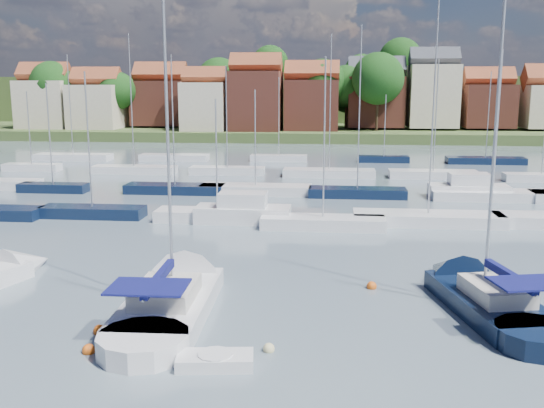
# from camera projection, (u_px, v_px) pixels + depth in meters

# --- Properties ---
(ground) EXTENTS (260.00, 260.00, 0.00)m
(ground) POSITION_uv_depth(u_px,v_px,m) (321.00, 182.00, 63.95)
(ground) COLOR #4F5E6B
(ground) RESTS_ON ground
(sailboat_centre) EXTENTS (3.94, 13.43, 18.02)m
(sailboat_centre) POSITION_uv_depth(u_px,v_px,m) (179.00, 292.00, 28.70)
(sailboat_centre) COLOR silver
(sailboat_centre) RESTS_ON ground
(sailboat_navy) EXTENTS (5.73, 12.31, 16.47)m
(sailboat_navy) POSITION_uv_depth(u_px,v_px,m) (474.00, 294.00, 28.44)
(sailboat_navy) COLOR black
(sailboat_navy) RESTS_ON ground
(tender) EXTENTS (2.89, 1.61, 0.60)m
(tender) POSITION_uv_depth(u_px,v_px,m) (215.00, 361.00, 21.78)
(tender) COLOR silver
(tender) RESTS_ON ground
(buoy_b) EXTENTS (0.50, 0.50, 0.50)m
(buoy_b) POSITION_uv_depth(u_px,v_px,m) (89.00, 353.00, 22.96)
(buoy_b) COLOR #D85914
(buoy_b) RESTS_ON ground
(buoy_c) EXTENTS (0.52, 0.52, 0.52)m
(buoy_c) POSITION_uv_depth(u_px,v_px,m) (100.00, 333.00, 24.79)
(buoy_c) COLOR #D85914
(buoy_c) RESTS_ON ground
(buoy_d) EXTENTS (0.45, 0.45, 0.45)m
(buoy_d) POSITION_uv_depth(u_px,v_px,m) (269.00, 351.00, 23.10)
(buoy_d) COLOR beige
(buoy_d) RESTS_ON ground
(buoy_e) EXTENTS (0.51, 0.51, 0.51)m
(buoy_e) POSITION_uv_depth(u_px,v_px,m) (372.00, 288.00, 30.28)
(buoy_e) COLOR #D85914
(buoy_e) RESTS_ON ground
(marina_field) EXTENTS (79.62, 41.41, 15.93)m
(marina_field) POSITION_uv_depth(u_px,v_px,m) (339.00, 185.00, 58.94)
(marina_field) COLOR silver
(marina_field) RESTS_ON ground
(far_shore_town) EXTENTS (212.46, 90.00, 22.27)m
(far_shore_town) POSITION_uv_depth(u_px,v_px,m) (339.00, 107.00, 153.31)
(far_shore_town) COLOR #405128
(far_shore_town) RESTS_ON ground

